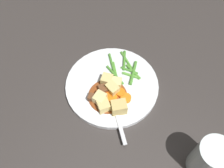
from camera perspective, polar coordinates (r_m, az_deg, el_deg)
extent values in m
plane|color=#383330|center=(0.72, 0.00, -0.58)|extent=(3.00, 3.00, 0.00)
cylinder|color=white|center=(0.72, 0.00, -0.29)|extent=(0.26, 0.26, 0.01)
cylinder|color=brown|center=(0.69, -0.70, -2.82)|extent=(0.11, 0.11, 0.00)
cylinder|color=orange|center=(0.69, -0.22, -2.95)|extent=(0.04, 0.04, 0.01)
cylinder|color=orange|center=(0.69, 1.94, -2.03)|extent=(0.03, 0.03, 0.01)
cylinder|color=orange|center=(0.68, -0.98, -3.78)|extent=(0.05, 0.05, 0.01)
cylinder|color=orange|center=(0.68, 3.15, -3.22)|extent=(0.04, 0.04, 0.01)
cube|color=#E5CC7A|center=(0.69, 0.09, -1.13)|extent=(0.04, 0.04, 0.03)
cube|color=#E5CC7A|center=(0.70, -1.25, 0.64)|extent=(0.03, 0.03, 0.03)
cube|color=#E5CC7A|center=(0.66, -1.92, -4.96)|extent=(0.04, 0.04, 0.03)
cube|color=#EAD68C|center=(0.70, 1.04, 0.47)|extent=(0.03, 0.03, 0.02)
cube|color=#EAD68C|center=(0.67, -2.77, -3.28)|extent=(0.04, 0.04, 0.03)
cube|color=#DBBC6B|center=(0.66, 1.58, -5.28)|extent=(0.05, 0.05, 0.03)
cube|color=brown|center=(0.68, -4.37, -3.15)|extent=(0.02, 0.03, 0.02)
cube|color=brown|center=(0.69, -1.81, -1.17)|extent=(0.04, 0.04, 0.02)
cylinder|color=#66AD42|center=(0.73, 4.45, 1.94)|extent=(0.01, 0.05, 0.01)
cylinder|color=#4C8E33|center=(0.75, -0.04, 4.70)|extent=(0.07, 0.04, 0.01)
cylinder|color=#599E38|center=(0.73, 1.15, 2.50)|extent=(0.07, 0.04, 0.01)
cylinder|color=#4C8E33|center=(0.74, 3.99, 3.10)|extent=(0.01, 0.05, 0.01)
cylinder|color=#599E38|center=(0.73, 4.83, 2.79)|extent=(0.04, 0.05, 0.01)
cylinder|color=#599E38|center=(0.76, 3.28, 5.45)|extent=(0.06, 0.05, 0.01)
cylinder|color=#4C8E33|center=(0.73, 0.49, 2.12)|extent=(0.05, 0.07, 0.01)
cylinder|color=#4C8E33|center=(0.76, 2.80, 5.39)|extent=(0.07, 0.02, 0.01)
cylinder|color=#4C8E33|center=(0.73, 4.82, 2.55)|extent=(0.08, 0.01, 0.01)
cube|color=silver|center=(0.65, 1.69, -9.03)|extent=(0.10, 0.07, 0.00)
cube|color=silver|center=(0.68, 0.26, -4.04)|extent=(0.03, 0.03, 0.00)
cylinder|color=silver|center=(0.70, 0.41, -1.77)|extent=(0.04, 0.02, 0.00)
cylinder|color=silver|center=(0.70, -0.09, -1.87)|extent=(0.04, 0.02, 0.00)
cylinder|color=silver|center=(0.70, -0.59, -1.98)|extent=(0.04, 0.02, 0.00)
cylinder|color=silver|center=(0.69, -1.10, -2.09)|extent=(0.04, 0.02, 0.00)
cylinder|color=silver|center=(0.62, 21.18, -15.57)|extent=(0.08, 0.08, 0.12)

